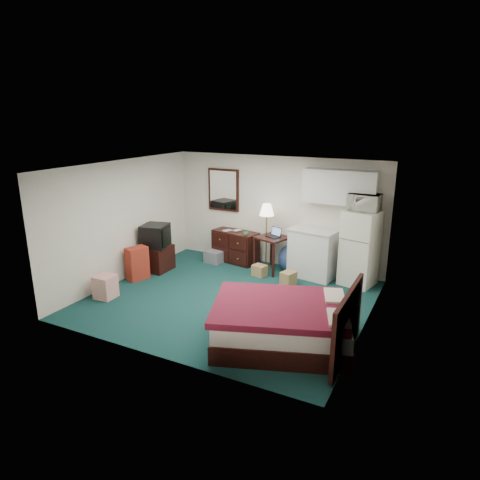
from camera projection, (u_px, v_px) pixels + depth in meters
The scene contains 25 objects.
floor at pixel (230, 299), 8.13m from camera, with size 5.00×4.50×0.01m, color #164240.
ceiling at pixel (229, 167), 7.43m from camera, with size 5.00×4.50×0.01m, color #EEE4CE.
walls at pixel (229, 236), 7.78m from camera, with size 5.01×4.51×2.50m.
mirror at pixel (224, 190), 10.15m from camera, with size 0.80×0.06×1.00m, color white, non-canonical shape.
upper_cabinets at pixel (340, 187), 8.72m from camera, with size 1.50×0.35×0.70m, color white, non-canonical shape.
headboard at pixel (347, 324), 5.99m from camera, with size 0.06×1.56×1.00m, color black, non-canonical shape.
dresser at pixel (236, 246), 10.12m from camera, with size 1.09×0.49×0.74m, color black, non-canonical shape.
floor_lamp at pixel (266, 237), 9.52m from camera, with size 0.32×0.32×1.50m, color #B38C43, non-canonical shape.
desk at pixel (272, 254), 9.50m from camera, with size 0.62×0.62×0.79m, color black, non-canonical shape.
exercise_ball at pixel (292, 258), 9.49m from camera, with size 0.61×0.61×0.61m, color #304683.
kitchen_counter at pixel (314, 253), 9.17m from camera, with size 0.94×0.71×1.03m, color white, non-canonical shape.
fridge at pixel (360, 248), 8.65m from camera, with size 0.64×0.64×1.55m, color white, non-canonical shape.
bed at pixel (282, 324), 6.48m from camera, with size 1.98×1.55×0.63m, color maroon, non-canonical shape.
tv_stand at pixel (157, 258), 9.58m from camera, with size 0.56×0.61×0.56m, color black, non-canonical shape.
suitcase at pixel (137, 263), 9.02m from camera, with size 0.27×0.43×0.70m, color maroon, non-canonical shape.
retail_box at pixel (105, 287), 8.14m from camera, with size 0.35×0.35×0.44m, color silver, non-canonical shape.
file_bin at pixel (214, 257), 10.09m from camera, with size 0.40×0.30×0.28m, color slate, non-canonical shape.
cardboard_box_a at pixel (260, 270), 9.28m from camera, with size 0.28×0.24×0.24m, color #997D4D, non-canonical shape.
cardboard_box_b at pixel (288, 278), 8.76m from camera, with size 0.24×0.29×0.29m, color #997D4D, non-canonical shape.
laptop at pixel (273, 233), 9.34m from camera, with size 0.29×0.24×0.20m, color black, non-canonical shape.
crt_tv at pixel (155, 236), 9.40m from camera, with size 0.54×0.58×0.50m, color black, non-canonical shape.
microwave at pixel (364, 200), 8.40m from camera, with size 0.61×0.34×0.41m, color white.
book_a at pixel (226, 226), 10.08m from camera, with size 0.15×0.02×0.20m, color #997D4D.
book_b at pixel (235, 226), 10.08m from camera, with size 0.15×0.02×0.20m, color #997D4D.
mug at pixel (246, 233), 9.65m from camera, with size 0.12×0.10×0.12m, color #417C3D.
Camera 1 is at (3.57, -6.58, 3.38)m, focal length 32.00 mm.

